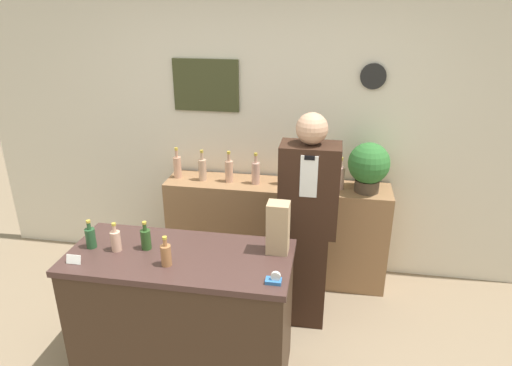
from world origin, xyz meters
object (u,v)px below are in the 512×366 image
shopkeeper (307,225)px  paper_bag (278,228)px  tape_dispenser (274,279)px  potted_plant (369,165)px

shopkeeper → paper_bag: shopkeeper is taller
shopkeeper → tape_dispenser: (-0.13, -0.89, 0.10)m
shopkeeper → potted_plant: 0.77m
paper_bag → tape_dispenser: bearing=-85.9°
shopkeeper → tape_dispenser: shopkeeper is taller
tape_dispenser → potted_plant: bearing=68.2°
potted_plant → paper_bag: bearing=-118.6°
paper_bag → shopkeeper: bearing=74.5°
shopkeeper → potted_plant: bearing=50.8°
shopkeeper → paper_bag: size_ratio=5.04×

